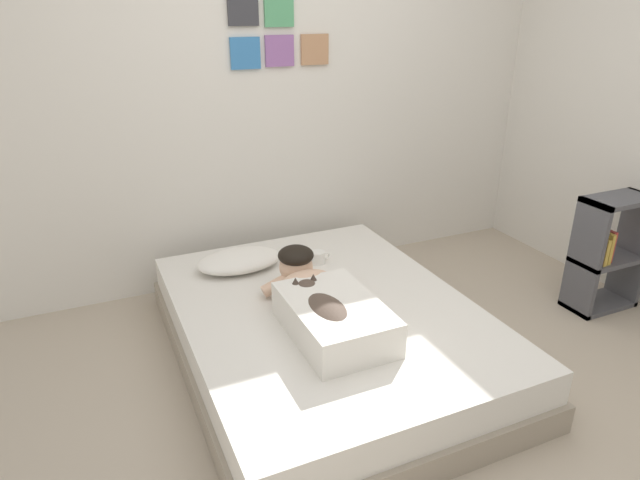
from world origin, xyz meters
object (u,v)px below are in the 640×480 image
pillow (239,261)px  bed (326,332)px  person_lying (323,303)px  dog (324,317)px  cell_phone (369,315)px  bookshelf (607,253)px  coffee_cup (318,257)px

pillow → bed: bearing=-64.9°
bed → person_lying: size_ratio=2.21×
dog → cell_phone: 0.32m
person_lying → bookshelf: size_ratio=1.23×
dog → coffee_cup: 0.84m
bookshelf → bed: bearing=173.4°
bed → person_lying: 0.31m
cell_phone → pillow: bearing=119.2°
cell_phone → bookshelf: bookshelf is taller
bed → bookshelf: 1.88m
coffee_cup → cell_phone: 0.70m
bed → cell_phone: (0.16, -0.18, 0.17)m
dog → cell_phone: size_ratio=4.11×
cell_phone → bookshelf: (1.69, -0.03, 0.05)m
bed → pillow: pillow is taller
person_lying → pillow: bearing=105.6°
coffee_cup → bed: bearing=-109.5°
pillow → person_lying: (0.21, -0.76, 0.05)m
cell_phone → person_lying: bearing=168.0°
cell_phone → bed: bearing=130.8°
bed → pillow: 0.73m
pillow → bookshelf: size_ratio=0.69×
coffee_cup → dog: bearing=-112.0°
bed → pillow: size_ratio=3.91×
person_lying → coffee_cup: person_lying is taller
person_lying → bed: bearing=58.4°
bed → bookshelf: bearing=-6.6°
dog → bookshelf: bookshelf is taller
cell_phone → dog: bearing=-165.0°
coffee_cup → bookshelf: (1.67, -0.73, 0.02)m
person_lying → dog: person_lying is taller
bed → coffee_cup: (0.18, 0.51, 0.20)m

